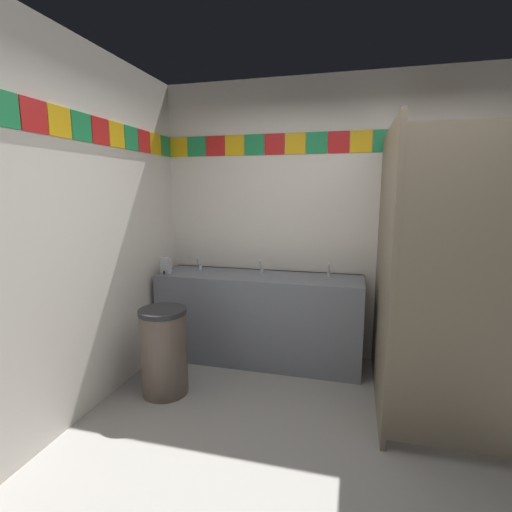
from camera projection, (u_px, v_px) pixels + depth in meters
ground_plane at (330, 483)px, 2.16m from camera, size 7.99×7.99×0.00m
wall_back at (347, 222)px, 3.63m from camera, size 3.63×0.09×2.71m
wall_side at (40, 238)px, 2.39m from camera, size 0.09×3.49×2.71m
vanity_counter at (259, 316)px, 3.68m from camera, size 1.95×0.55×0.85m
faucet_left at (199, 265)px, 3.85m from camera, size 0.04×0.10×0.14m
faucet_center at (261, 268)px, 3.69m from camera, size 0.04×0.10×0.14m
faucet_right at (329, 271)px, 3.53m from camera, size 0.04×0.10×0.14m
soap_dispenser at (166, 265)px, 3.67m from camera, size 0.09×0.09×0.16m
stall_divider at (412, 278)px, 2.62m from camera, size 0.92×1.39×2.11m
toilet at (454, 355)px, 3.13m from camera, size 0.39×0.49×0.74m
trash_bin at (164, 351)px, 3.08m from camera, size 0.38×0.38×0.72m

